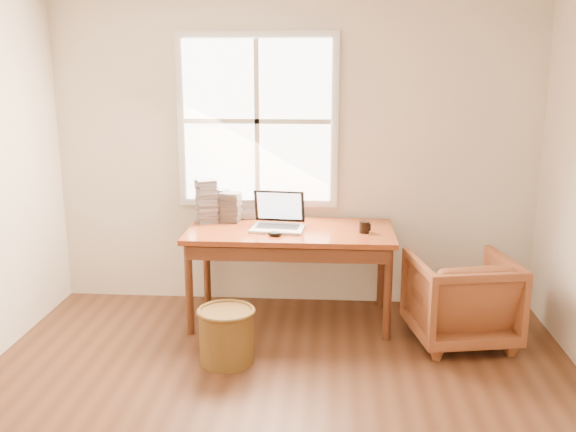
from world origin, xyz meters
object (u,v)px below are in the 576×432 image
object	(u,v)px
desk	(291,231)
wicker_stool	(227,336)
armchair	(461,299)
coffee_mug	(364,227)
cd_stack_a	(219,204)
laptop	(278,213)

from	to	relation	value
desk	wicker_stool	distance (m)	1.03
wicker_stool	desk	bearing A→B (deg)	63.90
armchair	coffee_mug	bearing A→B (deg)	-30.53
cd_stack_a	coffee_mug	bearing A→B (deg)	-17.56
laptop	wicker_stool	bearing A→B (deg)	-105.66
laptop	coffee_mug	xyz separation A→B (m)	(0.67, -0.03, -0.09)
armchair	wicker_stool	bearing A→B (deg)	5.09
armchair	laptop	size ratio (longest dim) A/B	1.92
coffee_mug	laptop	bearing A→B (deg)	-177.73
armchair	coffee_mug	world-z (taller)	coffee_mug
cd_stack_a	laptop	bearing A→B (deg)	-34.03
desk	laptop	bearing A→B (deg)	-156.06
desk	coffee_mug	distance (m)	0.58
desk	armchair	size ratio (longest dim) A/B	2.21
desk	cd_stack_a	xyz separation A→B (m)	(-0.61, 0.31, 0.14)
desk	laptop	size ratio (longest dim) A/B	4.26
coffee_mug	cd_stack_a	distance (m)	1.24
wicker_stool	cd_stack_a	size ratio (longest dim) A/B	1.51
wicker_stool	laptop	size ratio (longest dim) A/B	0.99
armchair	coffee_mug	size ratio (longest dim) A/B	8.25
desk	armchair	xyz separation A→B (m)	(1.27, -0.33, -0.40)
wicker_stool	laptop	world-z (taller)	laptop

